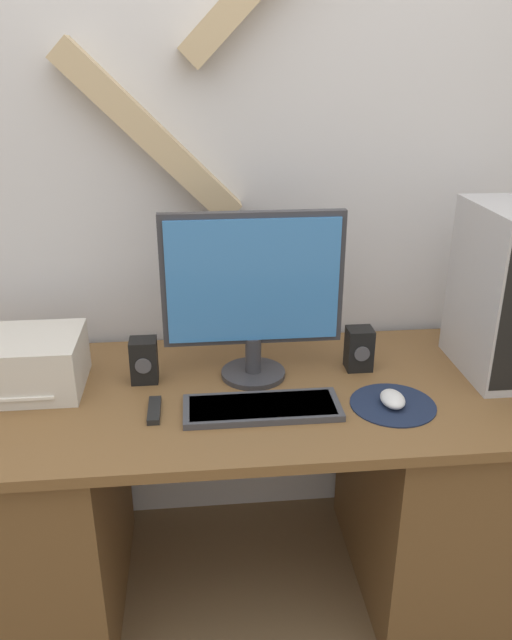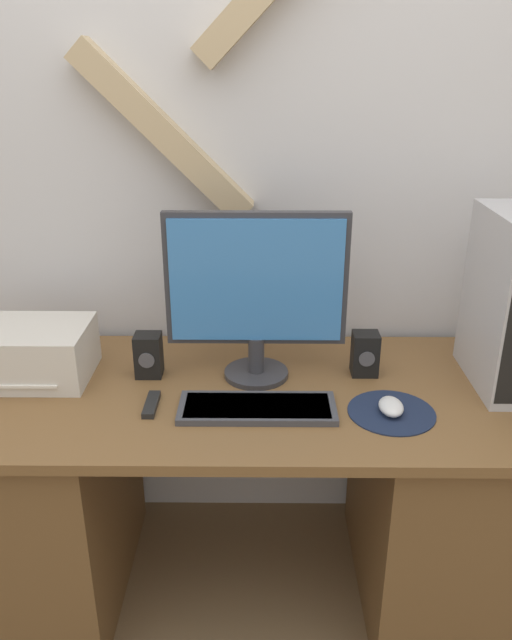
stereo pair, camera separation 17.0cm
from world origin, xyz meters
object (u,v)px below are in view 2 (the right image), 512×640
object	(u,v)px
monitor	(256,288)
speaker_left	(149,355)
printer	(22,353)
remote_control	(151,404)
computer_tower	(511,302)
keyboard	(257,408)
mouse	(391,407)
speaker_right	(365,354)

from	to	relation	value
monitor	speaker_left	world-z (taller)	monitor
monitor	printer	distance (m)	0.72
remote_control	computer_tower	bearing A→B (deg)	8.72
keyboard	mouse	xyz separation A→B (m)	(0.36, -0.01, 0.01)
keyboard	monitor	bearing A→B (deg)	91.22
printer	remote_control	distance (m)	0.45
computer_tower	printer	xyz separation A→B (m)	(-1.40, 0.02, -0.17)
speaker_right	keyboard	bearing A→B (deg)	-145.46
mouse	speaker_left	bearing A→B (deg)	162.46
keyboard	mouse	distance (m)	0.36
mouse	printer	xyz separation A→B (m)	(-1.05, 0.20, 0.06)
monitor	mouse	size ratio (longest dim) A/B	5.36
computer_tower	speaker_right	size ratio (longest dim) A/B	3.83
speaker_left	speaker_right	distance (m)	0.64
mouse	remote_control	xyz separation A→B (m)	(-0.64, 0.03, -0.01)
speaker_right	printer	bearing A→B (deg)	-178.48
computer_tower	remote_control	xyz separation A→B (m)	(-0.99, -0.15, -0.24)
printer	remote_control	xyz separation A→B (m)	(0.41, -0.17, -0.07)
keyboard	printer	world-z (taller)	printer
printer	keyboard	bearing A→B (deg)	-15.52
speaker_left	speaker_right	size ratio (longest dim) A/B	1.00
printer	speaker_right	bearing A→B (deg)	1.52
speaker_left	computer_tower	bearing A→B (deg)	-1.92
keyboard	remote_control	world-z (taller)	keyboard
remote_control	mouse	bearing A→B (deg)	-2.49
keyboard	remote_control	xyz separation A→B (m)	(-0.29, 0.02, -0.00)
monitor	printer	size ratio (longest dim) A/B	1.30
mouse	printer	distance (m)	1.07
mouse	speaker_right	xyz separation A→B (m)	(-0.04, 0.23, 0.04)
monitor	computer_tower	distance (m)	0.71
monitor	keyboard	distance (m)	0.34
monitor	speaker_left	xyz separation A→B (m)	(-0.32, -0.00, -0.21)
monitor	remote_control	distance (m)	0.43
monitor	computer_tower	bearing A→B (deg)	-2.86
mouse	printer	world-z (taller)	printer
mouse	remote_control	distance (m)	0.64
computer_tower	remote_control	bearing A→B (deg)	-171.28
keyboard	speaker_left	size ratio (longest dim) A/B	3.22
keyboard	printer	size ratio (longest dim) A/B	1.07
keyboard	mouse	bearing A→B (deg)	-1.61
mouse	computer_tower	distance (m)	0.45
computer_tower	remote_control	world-z (taller)	computer_tower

